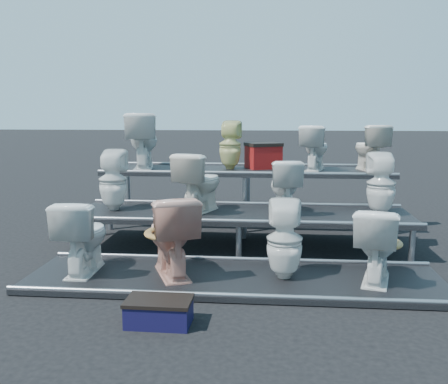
# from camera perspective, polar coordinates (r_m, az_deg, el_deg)

# --- Properties ---
(ground) EXTENTS (80.00, 80.00, 0.00)m
(ground) POSITION_cam_1_polar(r_m,az_deg,el_deg) (6.41, 1.97, -6.37)
(ground) COLOR black
(ground) RESTS_ON ground
(tier_front) EXTENTS (4.20, 1.20, 0.06)m
(tier_front) POSITION_cam_1_polar(r_m,az_deg,el_deg) (5.16, 1.10, -9.91)
(tier_front) COLOR black
(tier_front) RESTS_ON ground
(tier_mid) EXTENTS (4.20, 1.20, 0.46)m
(tier_mid) POSITION_cam_1_polar(r_m,az_deg,el_deg) (6.35, 1.98, -4.37)
(tier_mid) COLOR black
(tier_mid) RESTS_ON ground
(tier_back) EXTENTS (4.20, 1.20, 0.86)m
(tier_back) POSITION_cam_1_polar(r_m,az_deg,el_deg) (7.59, 2.57, -0.60)
(tier_back) COLOR black
(tier_back) RESTS_ON ground
(toilet_0) EXTENTS (0.44, 0.76, 0.77)m
(toilet_0) POSITION_cam_1_polar(r_m,az_deg,el_deg) (5.39, -15.83, -4.85)
(toilet_0) COLOR silver
(toilet_0) RESTS_ON tier_front
(toilet_1) EXTENTS (0.75, 0.93, 0.83)m
(toilet_1) POSITION_cam_1_polar(r_m,az_deg,el_deg) (5.12, -6.09, -4.91)
(toilet_1) COLOR tan
(toilet_1) RESTS_ON tier_front
(toilet_2) EXTENTS (0.36, 0.37, 0.79)m
(toilet_2) POSITION_cam_1_polar(r_m,az_deg,el_deg) (5.03, 6.93, -5.42)
(toilet_2) COLOR silver
(toilet_2) RESTS_ON tier_front
(toilet_3) EXTENTS (0.59, 0.81, 0.74)m
(toilet_3) POSITION_cam_1_polar(r_m,az_deg,el_deg) (5.14, 17.04, -5.72)
(toilet_3) COLOR silver
(toilet_3) RESTS_ON tier_front
(toilet_4) EXTENTS (0.37, 0.37, 0.78)m
(toilet_4) POSITION_cam_1_polar(r_m,az_deg,el_deg) (6.54, -12.58, 1.33)
(toilet_4) COLOR silver
(toilet_4) RESTS_ON tier_mid
(toilet_5) EXTENTS (0.65, 0.84, 0.75)m
(toilet_5) POSITION_cam_1_polar(r_m,az_deg,el_deg) (6.29, -2.82, 1.11)
(toilet_5) COLOR silver
(toilet_5) RESTS_ON tier_mid
(toilet_6) EXTENTS (0.46, 0.71, 0.68)m
(toilet_6) POSITION_cam_1_polar(r_m,az_deg,el_deg) (6.24, 6.91, 0.64)
(toilet_6) COLOR silver
(toilet_6) RESTS_ON tier_mid
(toilet_7) EXTENTS (0.35, 0.36, 0.77)m
(toilet_7) POSITION_cam_1_polar(r_m,az_deg,el_deg) (6.37, 17.52, 0.87)
(toilet_7) COLOR silver
(toilet_7) RESTS_ON tier_mid
(toilet_8) EXTENTS (0.59, 0.88, 0.84)m
(toilet_8) POSITION_cam_1_polar(r_m,az_deg,el_deg) (7.73, -9.28, 5.80)
(toilet_8) COLOR silver
(toilet_8) RESTS_ON tier_back
(toilet_9) EXTENTS (0.36, 0.37, 0.73)m
(toilet_9) POSITION_cam_1_polar(r_m,az_deg,el_deg) (7.51, 0.71, 5.41)
(toilet_9) COLOR #D6D48A
(toilet_9) RESTS_ON tier_back
(toilet_10) EXTENTS (0.53, 0.72, 0.66)m
(toilet_10) POSITION_cam_1_polar(r_m,az_deg,el_deg) (7.51, 10.34, 5.01)
(toilet_10) COLOR silver
(toilet_10) RESTS_ON tier_back
(toilet_11) EXTENTS (0.53, 0.73, 0.67)m
(toilet_11) POSITION_cam_1_polar(r_m,az_deg,el_deg) (7.62, 16.32, 4.89)
(toilet_11) COLOR silver
(toilet_11) RESTS_ON tier_back
(red_crate) EXTENTS (0.59, 0.54, 0.34)m
(red_crate) POSITION_cam_1_polar(r_m,az_deg,el_deg) (7.64, 4.51, 3.98)
(red_crate) COLOR maroon
(red_crate) RESTS_ON tier_back
(step_stool) EXTENTS (0.52, 0.32, 0.19)m
(step_stool) POSITION_cam_1_polar(r_m,az_deg,el_deg) (4.21, -7.44, -13.60)
(step_stool) COLOR black
(step_stool) RESTS_ON ground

